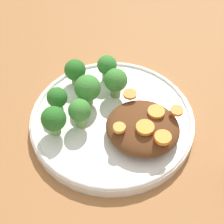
# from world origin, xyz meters

# --- Properties ---
(ground_plane) EXTENTS (4.00, 4.00, 0.00)m
(ground_plane) POSITION_xyz_m (0.00, 0.00, 0.00)
(ground_plane) COLOR #9E6638
(plate) EXTENTS (0.27, 0.27, 0.02)m
(plate) POSITION_xyz_m (0.00, 0.00, 0.01)
(plate) COLOR white
(plate) RESTS_ON ground_plane
(stew_mound) EXTENTS (0.11, 0.11, 0.03)m
(stew_mound) POSITION_xyz_m (-0.01, -0.06, 0.03)
(stew_mound) COLOR #5B3319
(stew_mound) RESTS_ON plate
(broccoli_floret_0) EXTENTS (0.04, 0.04, 0.05)m
(broccoli_floret_0) POSITION_xyz_m (-0.03, 0.04, 0.05)
(broccoli_floret_0) COLOR #759E51
(broccoli_floret_0) RESTS_ON plate
(broccoli_floret_1) EXTENTS (0.04, 0.04, 0.06)m
(broccoli_floret_1) POSITION_xyz_m (0.01, 0.05, 0.05)
(broccoli_floret_1) COLOR #759E51
(broccoli_floret_1) RESTS_ON plate
(broccoli_floret_2) EXTENTS (0.03, 0.03, 0.05)m
(broccoli_floret_2) POSITION_xyz_m (0.08, 0.05, 0.05)
(broccoli_floret_2) COLOR #759E51
(broccoli_floret_2) RESTS_ON plate
(broccoli_floret_3) EXTENTS (0.04, 0.04, 0.05)m
(broccoli_floret_3) POSITION_xyz_m (0.05, 0.09, 0.05)
(broccoli_floret_3) COLOR #759E51
(broccoli_floret_3) RESTS_ON plate
(broccoli_floret_4) EXTENTS (0.03, 0.03, 0.05)m
(broccoli_floret_4) POSITION_xyz_m (-0.02, 0.09, 0.05)
(broccoli_floret_4) COLOR #759E51
(broccoli_floret_4) RESTS_ON plate
(broccoli_floret_5) EXTENTS (0.04, 0.04, 0.05)m
(broccoli_floret_5) POSITION_xyz_m (-0.06, 0.07, 0.05)
(broccoli_floret_5) COLOR #759E51
(broccoli_floret_5) RESTS_ON plate
(broccoli_floret_6) EXTENTS (0.04, 0.04, 0.05)m
(broccoli_floret_6) POSITION_xyz_m (0.05, 0.02, 0.05)
(broccoli_floret_6) COLOR #759E51
(broccoli_floret_6) RESTS_ON plate
(carrot_slice_0) EXTENTS (0.03, 0.03, 0.00)m
(carrot_slice_0) POSITION_xyz_m (0.01, -0.07, 0.05)
(carrot_slice_0) COLOR orange
(carrot_slice_0) RESTS_ON stew_mound
(carrot_slice_1) EXTENTS (0.02, 0.02, 0.01)m
(carrot_slice_1) POSITION_xyz_m (-0.04, -0.03, 0.05)
(carrot_slice_1) COLOR orange
(carrot_slice_1) RESTS_ON stew_mound
(carrot_slice_2) EXTENTS (0.02, 0.02, 0.01)m
(carrot_slice_2) POSITION_xyz_m (-0.03, -0.09, 0.05)
(carrot_slice_2) COLOR orange
(carrot_slice_2) RESTS_ON stew_mound
(carrot_slice_3) EXTENTS (0.02, 0.02, 0.00)m
(carrot_slice_3) POSITION_xyz_m (0.03, -0.02, 0.05)
(carrot_slice_3) COLOR orange
(carrot_slice_3) RESTS_ON stew_mound
(carrot_slice_4) EXTENTS (0.03, 0.03, 0.01)m
(carrot_slice_4) POSITION_xyz_m (-0.02, -0.06, 0.05)
(carrot_slice_4) COLOR orange
(carrot_slice_4) RESTS_ON stew_mound
(carrot_slice_5) EXTENTS (0.02, 0.02, 0.00)m
(carrot_slice_5) POSITION_xyz_m (0.03, -0.10, 0.05)
(carrot_slice_5) COLOR orange
(carrot_slice_5) RESTS_ON stew_mound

